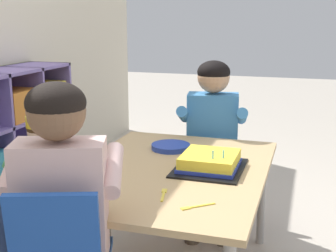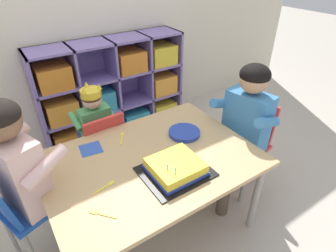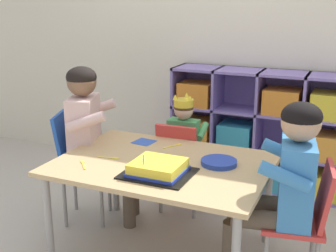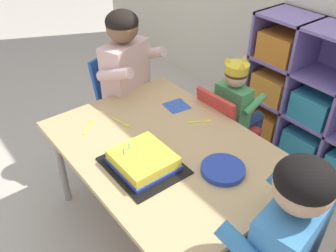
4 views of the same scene
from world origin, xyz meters
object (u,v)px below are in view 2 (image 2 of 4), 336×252
object	(u,v)px
guest_at_table_side	(242,122)
classroom_chair_blue	(102,144)
classroom_chair_adult_side	(21,207)
fork_near_cake_tray	(101,214)
adult_helper_seated	(31,166)
classroom_chair_guest_side	(247,140)
fork_at_table_front_edge	(105,187)
child_with_crown	(94,123)
birthday_cake_on_tray	(175,168)
activity_table	(151,165)
fork_by_napkin	(122,138)
paper_plate_stack	(184,133)

from	to	relation	value
guest_at_table_side	classroom_chair_blue	bearing A→B (deg)	-135.91
classroom_chair_adult_side	fork_near_cake_tray	size ratio (longest dim) A/B	6.56
adult_helper_seated	guest_at_table_side	xyz separation A→B (m)	(1.27, -0.25, -0.04)
classroom_chair_guest_side	fork_at_table_front_edge	xyz separation A→B (m)	(-1.10, -0.04, 0.17)
classroom_chair_blue	adult_helper_seated	world-z (taller)	adult_helper_seated
child_with_crown	classroom_chair_adult_side	world-z (taller)	child_with_crown
birthday_cake_on_tray	child_with_crown	bearing A→B (deg)	101.39
activity_table	birthday_cake_on_tray	xyz separation A→B (m)	(0.05, -0.17, 0.08)
child_with_crown	fork_by_napkin	xyz separation A→B (m)	(0.06, -0.36, 0.05)
classroom_chair_blue	birthday_cake_on_tray	world-z (taller)	birthday_cake_on_tray
classroom_chair_adult_side	fork_by_napkin	distance (m)	0.67
adult_helper_seated	fork_near_cake_tray	world-z (taller)	adult_helper_seated
activity_table	fork_near_cake_tray	bearing A→B (deg)	-150.86
paper_plate_stack	fork_by_napkin	xyz separation A→B (m)	(-0.36, 0.19, -0.01)
child_with_crown	guest_at_table_side	xyz separation A→B (m)	(0.79, -0.69, 0.09)
child_with_crown	classroom_chair_adult_side	size ratio (longest dim) A/B	1.13
fork_at_table_front_edge	child_with_crown	bearing A→B (deg)	-118.21
classroom_chair_adult_side	birthday_cake_on_tray	size ratio (longest dim) A/B	2.08
child_with_crown	guest_at_table_side	bearing A→B (deg)	136.49
adult_helper_seated	guest_at_table_side	world-z (taller)	adult_helper_seated
child_with_crown	birthday_cake_on_tray	world-z (taller)	child_with_crown
child_with_crown	fork_at_table_front_edge	size ratio (longest dim) A/B	6.65
fork_by_napkin	fork_at_table_front_edge	bearing A→B (deg)	-7.13
classroom_chair_blue	fork_near_cake_tray	world-z (taller)	classroom_chair_blue
activity_table	paper_plate_stack	xyz separation A→B (m)	(0.30, 0.09, 0.07)
classroom_chair_guest_side	fork_by_napkin	distance (m)	0.92
activity_table	child_with_crown	bearing A→B (deg)	100.07
child_with_crown	paper_plate_stack	distance (m)	0.69
adult_helper_seated	guest_at_table_side	size ratio (longest dim) A/B	1.05
fork_at_table_front_edge	paper_plate_stack	bearing A→B (deg)	-178.15
classroom_chair_guest_side	paper_plate_stack	distance (m)	0.54
child_with_crown	paper_plate_stack	xyz separation A→B (m)	(0.42, -0.55, 0.06)
child_with_crown	paper_plate_stack	world-z (taller)	child_with_crown
activity_table	fork_near_cake_tray	distance (m)	0.45
adult_helper_seated	fork_by_napkin	world-z (taller)	adult_helper_seated
activity_table	fork_near_cake_tray	world-z (taller)	fork_near_cake_tray
fork_by_napkin	fork_at_table_front_edge	xyz separation A→B (m)	(-0.26, -0.35, 0.00)
classroom_chair_guest_side	paper_plate_stack	xyz separation A→B (m)	(-0.49, 0.12, 0.18)
activity_table	fork_at_table_front_edge	xyz separation A→B (m)	(-0.31, -0.07, 0.05)
activity_table	fork_by_napkin	xyz separation A→B (m)	(-0.05, 0.28, 0.05)
activity_table	adult_helper_seated	size ratio (longest dim) A/B	1.13
classroom_chair_guest_side	guest_at_table_side	distance (m)	0.23
adult_helper_seated	birthday_cake_on_tray	size ratio (longest dim) A/B	2.94
activity_table	guest_at_table_side	bearing A→B (deg)	-4.17
paper_plate_stack	fork_by_napkin	size ratio (longest dim) A/B	1.65
fork_near_cake_tray	birthday_cake_on_tray	bearing A→B (deg)	55.74
classroom_chair_blue	paper_plate_stack	bearing A→B (deg)	130.41
child_with_crown	classroom_chair_blue	bearing A→B (deg)	89.75
guest_at_table_side	fork_by_napkin	size ratio (longest dim) A/B	8.23
activity_table	classroom_chair_adult_side	xyz separation A→B (m)	(-0.70, 0.16, -0.07)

